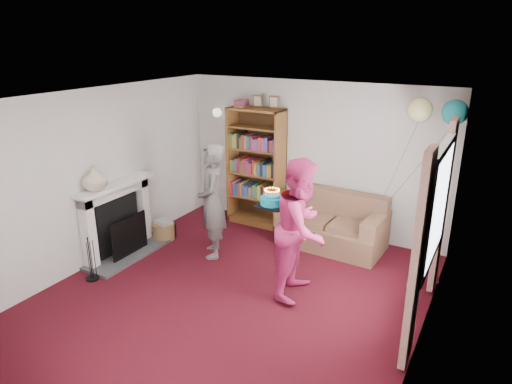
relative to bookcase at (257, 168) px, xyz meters
The scene contains 16 objects.
ground 2.67m from the bookcase, 68.23° to the right, with size 5.00×5.00×0.00m, color black.
wall_back 0.98m from the bookcase, 12.68° to the left, with size 4.50×0.02×2.50m, color silver.
wall_left 2.68m from the bookcase, 120.20° to the right, with size 0.02×5.00×2.50m, color silver.
wall_right 3.93m from the bookcase, 35.92° to the right, with size 0.02×5.00×2.50m, color silver.
ceiling 2.91m from the bookcase, 68.23° to the right, with size 4.50×5.00×0.01m, color white.
fireplace 2.46m from the bookcase, 118.96° to the right, with size 0.55×1.80×1.12m.
window_bay 3.57m from the bookcase, 28.59° to the right, with size 0.14×2.02×2.20m.
wall_sconce 1.22m from the bookcase, behind, with size 0.16×0.23×0.16m.
bookcase is the anchor object (origin of this frame).
sofa 1.67m from the bookcase, ahead, with size 1.59×0.84×0.84m.
wicker_basket 1.89m from the bookcase, 125.46° to the right, with size 0.36×0.36×0.33m.
person_striped 1.45m from the bookcase, 88.19° to the right, with size 0.63×0.41×1.72m, color black.
person_magenta 2.42m from the bookcase, 47.81° to the right, with size 0.87×0.68×1.79m, color #C32761.
birthday_cake 2.14m from the bookcase, 55.91° to the right, with size 0.36×0.36×0.22m.
balloons 3.08m from the bookcase, ahead, with size 1.03×0.48×1.74m.
mantel_vase 2.75m from the bookcase, 116.07° to the right, with size 0.34×0.34×0.36m, color beige.
Camera 1 is at (2.74, -4.31, 3.17)m, focal length 32.00 mm.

